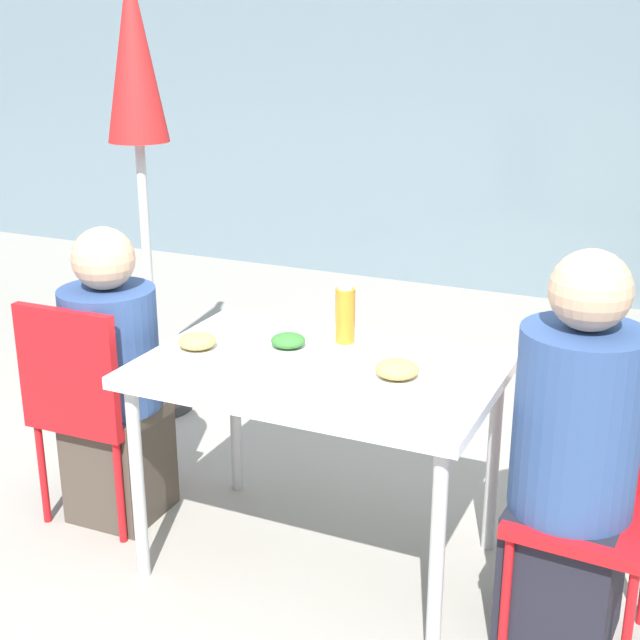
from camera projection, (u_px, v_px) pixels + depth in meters
The scene contains 14 objects.
ground_plane at pixel (320, 560), 3.09m from camera, with size 24.00×24.00×0.00m, color gray.
building_facade at pixel (549, 66), 5.65m from camera, with size 10.00×0.20×3.00m.
dining_table at pixel (320, 384), 2.88m from camera, with size 1.14×0.76×0.73m.
chair_left at pixel (89, 396), 3.19m from camera, with size 0.41×0.41×0.86m.
person_left at pixel (114, 385), 3.24m from camera, with size 0.34×0.34×1.11m.
chair_right at pixel (594, 480), 2.61m from camera, with size 0.42×0.42×0.86m.
person_right at pixel (573, 466), 2.55m from camera, with size 0.36×0.36×1.21m.
closed_umbrella at pixel (137, 100), 3.86m from camera, with size 0.36×0.36×2.03m.
plate_0 at pixel (397, 374), 2.72m from camera, with size 0.25×0.25×0.07m.
plate_1 at pixel (288, 345), 2.97m from camera, with size 0.21×0.21×0.06m.
plate_2 at pixel (197, 345), 2.96m from camera, with size 0.23×0.23×0.07m.
bottle at pixel (345, 314), 3.02m from camera, with size 0.07×0.07×0.21m.
drinking_cup at pixel (370, 342), 2.92m from camera, with size 0.08×0.08×0.09m.
salad_bowl at pixel (347, 393), 2.57m from camera, with size 0.14×0.14×0.06m.
Camera 1 is at (1.10, -2.42, 1.78)m, focal length 50.00 mm.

